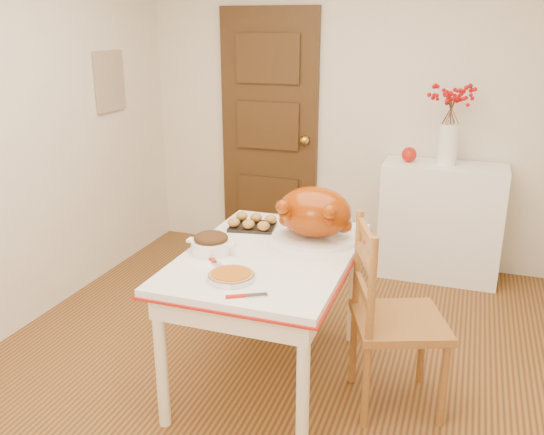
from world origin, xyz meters
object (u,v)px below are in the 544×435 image
(sideboard, at_px, (440,221))
(turkey_platter, at_px, (314,215))
(kitchen_table, at_px, (269,317))
(pumpkin_pie, at_px, (231,275))
(chair_oak, at_px, (400,317))

(sideboard, relative_size, turkey_platter, 1.89)
(sideboard, distance_m, turkey_platter, 1.70)
(sideboard, xyz_separation_m, kitchen_table, (-0.79, -1.77, -0.07))
(sideboard, bearing_deg, kitchen_table, -114.15)
(pumpkin_pie, bearing_deg, turkey_platter, 69.81)
(chair_oak, height_order, pumpkin_pie, chair_oak)
(kitchen_table, distance_m, pumpkin_pie, 0.56)
(chair_oak, bearing_deg, pumpkin_pie, 95.93)
(sideboard, height_order, kitchen_table, sideboard)
(sideboard, distance_m, chair_oak, 1.77)
(chair_oak, bearing_deg, sideboard, -23.66)
(turkey_platter, xyz_separation_m, pumpkin_pie, (-0.23, -0.63, -0.13))
(kitchen_table, bearing_deg, turkey_platter, 54.45)
(chair_oak, xyz_separation_m, pumpkin_pie, (-0.76, -0.38, 0.28))
(kitchen_table, xyz_separation_m, turkey_platter, (0.18, 0.25, 0.53))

